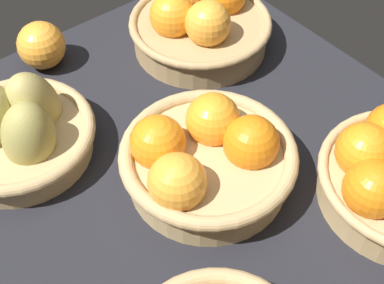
{
  "coord_description": "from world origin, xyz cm",
  "views": [
    {
      "loc": [
        -36.8,
        32.54,
        65.17
      ],
      "look_at": [
        3.17,
        0.5,
        7.0
      ],
      "focal_mm": 51.15,
      "sensor_mm": 36.0,
      "label": 1
    }
  ],
  "objects_px": {
    "basket_far_right_pears": "(18,131)",
    "basket_near_right": "(200,23)",
    "loose_orange_front_gap": "(41,45)",
    "basket_center": "(206,158)"
  },
  "relations": [
    {
      "from": "basket_far_right_pears",
      "to": "basket_near_right",
      "type": "relative_size",
      "value": 0.92
    },
    {
      "from": "basket_far_right_pears",
      "to": "loose_orange_front_gap",
      "type": "height_order",
      "value": "basket_far_right_pears"
    },
    {
      "from": "basket_far_right_pears",
      "to": "loose_orange_front_gap",
      "type": "xyz_separation_m",
      "value": [
        0.16,
        -0.12,
        -0.0
      ]
    },
    {
      "from": "loose_orange_front_gap",
      "to": "basket_near_right",
      "type": "bearing_deg",
      "value": -116.93
    },
    {
      "from": "basket_center",
      "to": "basket_far_right_pears",
      "type": "height_order",
      "value": "basket_far_right_pears"
    },
    {
      "from": "basket_near_right",
      "to": "loose_orange_front_gap",
      "type": "relative_size",
      "value": 3.07
    },
    {
      "from": "basket_far_right_pears",
      "to": "basket_near_right",
      "type": "bearing_deg",
      "value": -84.95
    },
    {
      "from": "basket_far_right_pears",
      "to": "basket_near_right",
      "type": "distance_m",
      "value": 0.37
    },
    {
      "from": "basket_center",
      "to": "loose_orange_front_gap",
      "type": "bearing_deg",
      "value": 8.63
    },
    {
      "from": "basket_near_right",
      "to": "loose_orange_front_gap",
      "type": "height_order",
      "value": "basket_near_right"
    }
  ]
}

